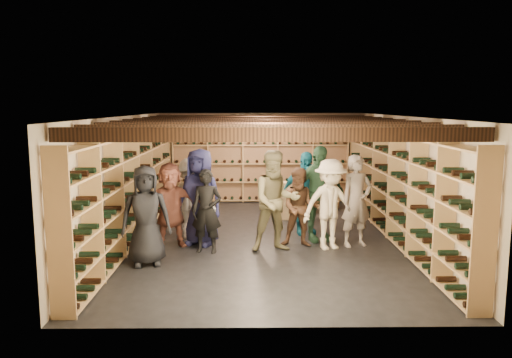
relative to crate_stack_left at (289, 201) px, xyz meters
The scene contains 21 objects.
ground 1.89m from the crate_stack_left, 109.93° to the right, with size 8.00×8.00×0.00m, color black.
walls 2.00m from the crate_stack_left, 109.93° to the right, with size 5.52×8.02×2.40m.
ceiling 2.70m from the crate_stack_left, 109.93° to the right, with size 5.50×8.00×0.01m, color beige.
ceiling_joists 2.60m from the crate_stack_left, 109.93° to the right, with size 5.40×7.12×0.18m.
wine_rack_left 3.70m from the crate_stack_left, 151.53° to the right, with size 0.32×7.50×2.15m.
wine_rack_right 2.68m from the crate_stack_left, 41.78° to the right, with size 0.32×7.50×2.15m.
wine_rack_back 2.28m from the crate_stack_left, 106.70° to the left, with size 4.70×0.30×2.15m.
crate_stack_left is the anchor object (origin of this frame).
crate_stack_right 0.77m from the crate_stack_left, 59.56° to the left, with size 0.50×0.33×0.51m.
crate_loose 1.65m from the crate_stack_left, 47.20° to the left, with size 0.50×0.33×0.17m, color tan.
person_0 4.25m from the crate_stack_left, 128.09° to the right, with size 0.81×0.53×1.65m, color black.
person_1 3.15m from the crate_stack_left, 122.40° to the right, with size 0.55×0.36×1.50m, color black.
person_2 2.65m from the crate_stack_left, 99.84° to the right, with size 0.89×0.69×1.83m, color brown.
person_3 2.54m from the crate_stack_left, 77.33° to the right, with size 1.07×0.61×1.65m, color beige.
person_4 1.45m from the crate_stack_left, 81.43° to the right, with size 0.99×0.41×1.69m, color #135A71.
person_5 3.30m from the crate_stack_left, 136.65° to the right, with size 1.46×0.47×1.58m, color brown.
person_6 2.85m from the crate_stack_left, 131.02° to the right, with size 0.89×0.58×1.82m, color #1C1D46.
person_7 2.55m from the crate_stack_left, 64.75° to the right, with size 0.62×0.41×1.71m, color gray.
person_8 2.31m from the crate_stack_left, 89.32° to the right, with size 0.72×0.56×1.48m, color #472D1D.
person_9 2.68m from the crate_stack_left, 142.09° to the right, with size 1.02×0.59×1.58m, color beige.
person_10 1.99m from the crate_stack_left, 77.85° to the right, with size 1.09×0.45×1.85m, color #24452D.
Camera 1 is at (-0.27, -9.59, 2.62)m, focal length 35.00 mm.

